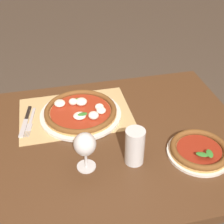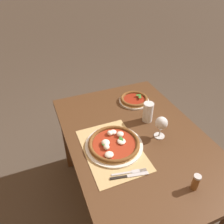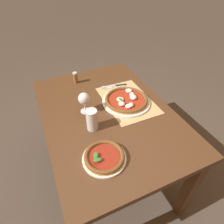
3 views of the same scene
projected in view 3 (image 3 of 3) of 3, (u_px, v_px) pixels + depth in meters
name	position (u px, v px, depth m)	size (l,w,h in m)	color
ground_plane	(108.00, 169.00, 1.82)	(24.00, 24.00, 0.00)	#473D33
dining_table	(107.00, 122.00, 1.40)	(1.27, 0.88, 0.74)	#4C301C
paper_placemat	(127.00, 100.00, 1.43)	(0.49, 0.34, 0.00)	tan
pizza_near	(126.00, 100.00, 1.40)	(0.36, 0.36, 0.05)	silver
pizza_far	(104.00, 157.00, 1.01)	(0.24, 0.24, 0.04)	silver
wine_glass	(84.00, 99.00, 1.26)	(0.08, 0.08, 0.16)	silver
pint_glass	(92.00, 120.00, 1.16)	(0.07, 0.07, 0.15)	silver
fork	(114.00, 87.00, 1.56)	(0.05, 0.20, 0.00)	#B7B7BC
knife	(114.00, 86.00, 1.58)	(0.06, 0.21, 0.01)	black
pepper_shaker	(75.00, 78.00, 1.59)	(0.04, 0.04, 0.10)	brown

